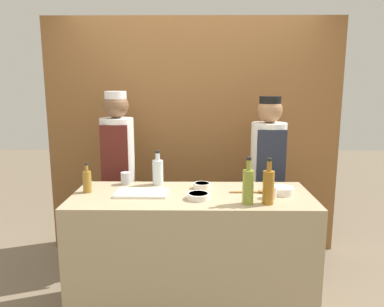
{
  "coord_description": "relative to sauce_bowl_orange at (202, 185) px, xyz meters",
  "views": [
    {
      "loc": [
        0.03,
        -2.65,
        1.78
      ],
      "look_at": [
        0.0,
        0.14,
        1.24
      ],
      "focal_mm": 35.0,
      "sensor_mm": 36.0,
      "label": 1
    }
  ],
  "objects": [
    {
      "name": "cutting_board",
      "position": [
        -0.45,
        -0.16,
        -0.01
      ],
      "size": [
        0.38,
        0.23,
        0.02
      ],
      "color": "white",
      "rests_on": "counter"
    },
    {
      "name": "wooden_spoon",
      "position": [
        0.39,
        -0.11,
        -0.01
      ],
      "size": [
        0.28,
        0.05,
        0.03
      ],
      "color": "#B2844C",
      "rests_on": "counter"
    },
    {
      "name": "bottle_oil",
      "position": [
        0.31,
        -0.36,
        0.1
      ],
      "size": [
        0.08,
        0.08,
        0.32
      ],
      "color": "olive",
      "rests_on": "counter"
    },
    {
      "name": "counter",
      "position": [
        -0.08,
        -0.15,
        -0.5
      ],
      "size": [
        1.77,
        0.7,
        0.96
      ],
      "color": "tan",
      "rests_on": "ground_plane"
    },
    {
      "name": "sauce_bowl_orange",
      "position": [
        0.0,
        0.0,
        0.0
      ],
      "size": [
        0.13,
        0.13,
        0.04
      ],
      "color": "white",
      "rests_on": "counter"
    },
    {
      "name": "cabinet_wall",
      "position": [
        -0.08,
        1.06,
        0.22
      ],
      "size": [
        2.97,
        0.18,
        2.4
      ],
      "color": "brown",
      "rests_on": "ground_plane"
    },
    {
      "name": "bottle_clear",
      "position": [
        -0.35,
        0.11,
        0.08
      ],
      "size": [
        0.09,
        0.09,
        0.28
      ],
      "color": "silver",
      "rests_on": "counter"
    },
    {
      "name": "bottle_amber",
      "position": [
        0.44,
        -0.36,
        0.1
      ],
      "size": [
        0.08,
        0.08,
        0.32
      ],
      "color": "#9E661E",
      "rests_on": "counter"
    },
    {
      "name": "cup_cream",
      "position": [
        0.49,
        -0.23,
        0.02
      ],
      "size": [
        0.08,
        0.08,
        0.08
      ],
      "color": "silver",
      "rests_on": "counter"
    },
    {
      "name": "cup_steel",
      "position": [
        -0.61,
        0.12,
        0.02
      ],
      "size": [
        0.08,
        0.08,
        0.1
      ],
      "color": "#B7B7BC",
      "rests_on": "counter"
    },
    {
      "name": "chef_left",
      "position": [
        -0.77,
        0.56,
        -0.03
      ],
      "size": [
        0.3,
        0.3,
        1.69
      ],
      "color": "#28282D",
      "rests_on": "ground_plane"
    },
    {
      "name": "sauce_bowl_brown",
      "position": [
        0.59,
        -0.14,
        0.01
      ],
      "size": [
        0.16,
        0.16,
        0.05
      ],
      "color": "white",
      "rests_on": "counter"
    },
    {
      "name": "chef_right",
      "position": [
        0.61,
        0.56,
        -0.07
      ],
      "size": [
        0.32,
        0.32,
        1.65
      ],
      "color": "#28282D",
      "rests_on": "ground_plane"
    },
    {
      "name": "bottle_vinegar",
      "position": [
        -0.86,
        -0.11,
        0.06
      ],
      "size": [
        0.06,
        0.06,
        0.22
      ],
      "color": "olive",
      "rests_on": "counter"
    },
    {
      "name": "sauce_bowl_yellow",
      "position": [
        -0.03,
        -0.26,
        -0.0
      ],
      "size": [
        0.16,
        0.16,
        0.04
      ],
      "color": "white",
      "rests_on": "counter"
    }
  ]
}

